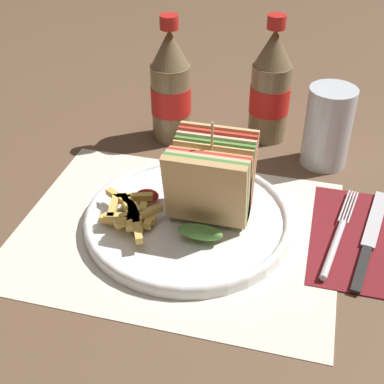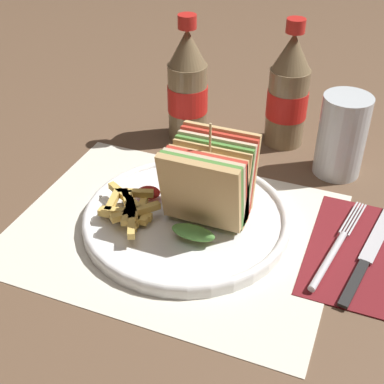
{
  "view_description": "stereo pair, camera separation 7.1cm",
  "coord_description": "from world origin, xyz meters",
  "px_view_note": "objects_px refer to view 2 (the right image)",
  "views": [
    {
      "loc": [
        0.12,
        -0.55,
        0.46
      ],
      "look_at": [
        -0.03,
        0.01,
        0.04
      ],
      "focal_mm": 50.0,
      "sensor_mm": 36.0,
      "label": 1
    },
    {
      "loc": [
        0.19,
        -0.53,
        0.46
      ],
      "look_at": [
        -0.03,
        0.01,
        0.04
      ],
      "focal_mm": 50.0,
      "sensor_mm": 36.0,
      "label": 2
    }
  ],
  "objects_px": {
    "fork": "(334,251)",
    "coke_bottle_near": "(188,88)",
    "club_sandwich": "(209,183)",
    "glass_near": "(341,141)",
    "plate_main": "(187,218)",
    "coke_bottle_far": "(288,93)",
    "knife": "(369,253)"
  },
  "relations": [
    {
      "from": "plate_main",
      "to": "knife",
      "type": "bearing_deg",
      "value": 5.93
    },
    {
      "from": "club_sandwich",
      "to": "fork",
      "type": "relative_size",
      "value": 0.73
    },
    {
      "from": "coke_bottle_near",
      "to": "glass_near",
      "type": "relative_size",
      "value": 1.64
    },
    {
      "from": "plate_main",
      "to": "knife",
      "type": "relative_size",
      "value": 1.31
    },
    {
      "from": "club_sandwich",
      "to": "plate_main",
      "type": "bearing_deg",
      "value": -163.98
    },
    {
      "from": "club_sandwich",
      "to": "glass_near",
      "type": "distance_m",
      "value": 0.24
    },
    {
      "from": "plate_main",
      "to": "coke_bottle_near",
      "type": "xyz_separation_m",
      "value": [
        -0.09,
        0.22,
        0.08
      ]
    },
    {
      "from": "knife",
      "to": "fork",
      "type": "bearing_deg",
      "value": -149.55
    },
    {
      "from": "club_sandwich",
      "to": "coke_bottle_near",
      "type": "relative_size",
      "value": 0.67
    },
    {
      "from": "fork",
      "to": "coke_bottle_far",
      "type": "bearing_deg",
      "value": 126.31
    },
    {
      "from": "club_sandwich",
      "to": "glass_near",
      "type": "xyz_separation_m",
      "value": [
        0.14,
        0.2,
        -0.01
      ]
    },
    {
      "from": "fork",
      "to": "knife",
      "type": "distance_m",
      "value": 0.04
    },
    {
      "from": "club_sandwich",
      "to": "coke_bottle_far",
      "type": "relative_size",
      "value": 0.67
    },
    {
      "from": "coke_bottle_far",
      "to": "glass_near",
      "type": "bearing_deg",
      "value": -31.25
    },
    {
      "from": "plate_main",
      "to": "glass_near",
      "type": "bearing_deg",
      "value": 50.95
    },
    {
      "from": "fork",
      "to": "coke_bottle_near",
      "type": "height_order",
      "value": "coke_bottle_near"
    },
    {
      "from": "fork",
      "to": "coke_bottle_far",
      "type": "relative_size",
      "value": 0.92
    },
    {
      "from": "glass_near",
      "to": "coke_bottle_near",
      "type": "bearing_deg",
      "value": 176.0
    },
    {
      "from": "plate_main",
      "to": "glass_near",
      "type": "xyz_separation_m",
      "value": [
        0.17,
        0.2,
        0.04
      ]
    },
    {
      "from": "fork",
      "to": "coke_bottle_near",
      "type": "bearing_deg",
      "value": 152.82
    },
    {
      "from": "coke_bottle_far",
      "to": "glass_near",
      "type": "height_order",
      "value": "coke_bottle_far"
    },
    {
      "from": "club_sandwich",
      "to": "glass_near",
      "type": "bearing_deg",
      "value": 54.98
    },
    {
      "from": "glass_near",
      "to": "club_sandwich",
      "type": "bearing_deg",
      "value": -125.02
    },
    {
      "from": "knife",
      "to": "glass_near",
      "type": "relative_size",
      "value": 1.68
    },
    {
      "from": "club_sandwich",
      "to": "fork",
      "type": "distance_m",
      "value": 0.18
    },
    {
      "from": "plate_main",
      "to": "knife",
      "type": "height_order",
      "value": "plate_main"
    },
    {
      "from": "coke_bottle_near",
      "to": "coke_bottle_far",
      "type": "bearing_deg",
      "value": 14.93
    },
    {
      "from": "plate_main",
      "to": "fork",
      "type": "relative_size",
      "value": 1.46
    },
    {
      "from": "club_sandwich",
      "to": "glass_near",
      "type": "height_order",
      "value": "club_sandwich"
    },
    {
      "from": "club_sandwich",
      "to": "knife",
      "type": "relative_size",
      "value": 0.66
    },
    {
      "from": "coke_bottle_far",
      "to": "glass_near",
      "type": "xyz_separation_m",
      "value": [
        0.1,
        -0.06,
        -0.03
      ]
    },
    {
      "from": "coke_bottle_near",
      "to": "coke_bottle_far",
      "type": "distance_m",
      "value": 0.16
    }
  ]
}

